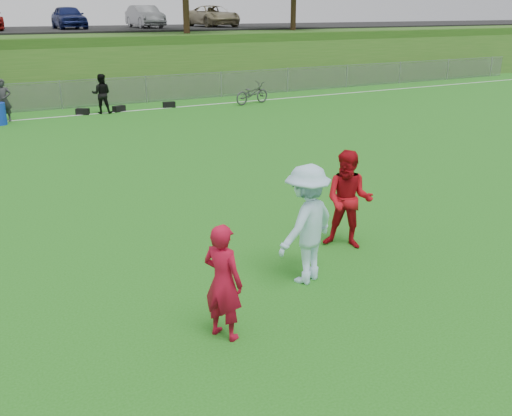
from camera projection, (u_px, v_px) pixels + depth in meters
ground at (293, 288)px, 9.38m from camera, size 120.00×120.00×0.00m
sideline_far at (71, 116)px, 24.34m from camera, size 60.00×0.10×0.01m
fence at (61, 95)px, 25.79m from camera, size 58.00×0.06×1.30m
berm at (25, 58)px, 34.65m from camera, size 120.00×18.00×3.00m
parking_lot at (18, 30)px, 35.80m from camera, size 120.00×12.00×0.10m
gear_bags at (93, 111)px, 24.80m from camera, size 8.29×0.52×0.26m
player_red_left at (223, 282)px, 7.73m from camera, size 0.65×0.73×1.67m
player_red_center at (349, 200)px, 10.70m from camera, size 1.16×1.16×1.89m
player_blue at (307, 224)px, 9.32m from camera, size 1.48×1.18×2.01m
frisbee at (310, 221)px, 9.91m from camera, size 0.24×0.24×0.02m
bicycle at (252, 93)px, 27.22m from camera, size 2.03×1.09×1.01m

